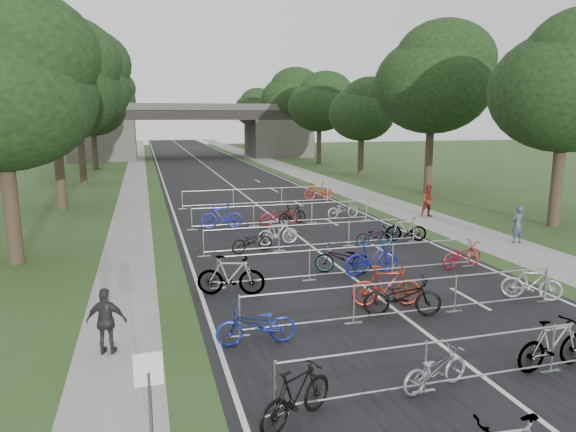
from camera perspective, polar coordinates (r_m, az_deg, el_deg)
name	(u,v)px	position (r m, az deg, el deg)	size (l,w,h in m)	color
road	(209,168)	(55.39, -8.74, 5.25)	(11.00, 140.00, 0.01)	black
sidewalk_right	(282,166)	(56.92, -0.68, 5.53)	(3.00, 140.00, 0.01)	gray
sidewalk_left	(136,170)	(54.99, -16.54, 4.89)	(2.00, 140.00, 0.01)	gray
lane_markings	(209,168)	(55.39, -8.74, 5.25)	(0.12, 140.00, 0.00)	silver
overpass_bridge	(194,131)	(70.06, -10.37, 9.27)	(31.00, 8.00, 7.05)	#47453F
park_sign	(149,386)	(8.77, -15.17, -17.75)	(0.45, 0.06, 1.83)	#4C4C51
tree_left_0	(1,86)	(21.20, -29.25, 12.50)	(6.72, 6.72, 10.25)	#33261C
tree_right_0	(570,85)	(28.65, 28.81, 12.66)	(7.17, 7.17, 10.93)	#33261C
tree_left_1	(54,83)	(33.03, -24.56, 13.29)	(7.56, 7.56, 11.53)	#33261C
tree_right_1	(435,80)	(38.26, 16.00, 14.29)	(8.18, 8.18, 12.47)	#33261C
tree_left_2	(78,82)	(44.97, -22.34, 13.62)	(8.40, 8.40, 12.81)	#33261C
tree_right_2	(363,111)	(48.84, 8.37, 11.49)	(6.16, 6.16, 9.39)	#33261C
tree_left_3	(93,106)	(56.85, -20.88, 11.36)	(6.72, 6.72, 10.25)	#33261C
tree_right_3	(321,103)	(60.03, 3.63, 12.40)	(7.17, 7.17, 10.93)	#33261C
tree_left_4	(101,101)	(68.83, -20.08, 11.91)	(7.56, 7.56, 11.53)	#33261C
tree_right_4	(291,98)	(71.49, 0.38, 12.98)	(8.18, 8.18, 12.47)	#33261C
tree_left_5	(107,98)	(80.82, -19.51, 12.29)	(8.40, 8.40, 12.81)	#33261C
tree_right_5	(270,113)	(83.04, -1.96, 11.35)	(6.16, 6.16, 9.39)	#33261C
tree_left_6	(112,110)	(92.77, -18.99, 11.07)	(6.72, 6.72, 10.25)	#33261C
tree_right_6	(255,108)	(94.75, -3.74, 11.88)	(7.17, 7.17, 10.93)	#33261C
barrier_row_1	(491,357)	(11.75, 21.65, -14.40)	(9.70, 0.08, 1.10)	#A4A6AB
barrier_row_2	(406,299)	(14.52, 12.98, -8.96)	(9.70, 0.08, 1.10)	#A4A6AB
barrier_row_3	(352,262)	(17.77, 7.11, -5.04)	(9.70, 0.08, 1.10)	#A4A6AB
barrier_row_4	(315,236)	(21.39, 2.97, -2.22)	(9.70, 0.08, 1.10)	#A4A6AB
barrier_row_5	(283,214)	(26.07, -0.54, 0.20)	(9.70, 0.08, 1.10)	#A4A6AB
barrier_row_6	(258,197)	(31.82, -3.38, 2.15)	(9.70, 0.08, 1.10)	#A4A6AB
bike_4	(296,396)	(9.66, 0.94, -19.34)	(0.52, 1.83, 1.10)	black
bike_5	(435,369)	(11.15, 16.03, -16.04)	(0.58, 1.67, 0.88)	#98979E
bike_6	(553,345)	(12.80, 27.36, -12.58)	(0.54, 1.91, 1.15)	#A4A6AB
bike_8	(256,325)	(12.60, -3.55, -12.00)	(0.68, 1.94, 1.02)	navy
bike_9	(386,286)	(15.19, 10.87, -7.68)	(0.58, 2.05, 1.23)	maroon
bike_10	(403,296)	(14.61, 12.61, -8.72)	(0.75, 2.15, 1.13)	black
bike_11	(532,284)	(17.11, 25.46, -6.79)	(0.49, 1.73, 1.04)	#AEADB5
bike_12	(231,276)	(15.94, -6.36, -6.61)	(0.59, 2.09, 1.26)	#A4A6AB
bike_13	(343,259)	(18.15, 6.13, -4.78)	(0.68, 1.96, 1.03)	#A4A6AB
bike_14	(372,258)	(18.05, 9.30, -4.59)	(0.59, 2.08, 1.25)	navy
bike_15	(462,255)	(19.76, 18.79, -4.11)	(0.64, 1.82, 0.96)	maroon
bike_16	(252,241)	(20.83, -4.01, -2.79)	(0.63, 1.80, 0.95)	black
bike_17	(278,233)	(21.95, -1.15, -1.87)	(0.51, 1.81, 1.09)	#BBBCC4
bike_18	(375,236)	(22.11, 9.63, -2.21)	(0.58, 1.67, 0.88)	#A4A6AB
bike_19	(406,229)	(23.20, 12.99, -1.47)	(0.50, 1.78, 1.07)	#A4A6AB
bike_20	(222,216)	(25.37, -7.37, -0.04)	(0.57, 2.03, 1.22)	#1C259C
bike_21	(278,215)	(25.86, -1.08, 0.06)	(0.70, 2.00, 1.05)	maroon
bike_22	(292,215)	(26.07, 0.48, 0.14)	(0.49, 1.73, 1.04)	black
bike_23	(343,210)	(27.90, 6.12, 0.72)	(0.64, 1.84, 0.97)	#A3A4AA
bike_27	(318,191)	(33.89, 3.39, 2.78)	(0.56, 1.99, 1.20)	maroon
pedestrian_a	(518,225)	(24.32, 24.15, -0.89)	(0.60, 0.39, 1.65)	#364051
pedestrian_b	(429,201)	(29.10, 15.38, 1.61)	(0.86, 0.67, 1.76)	maroon
pedestrian_c	(107,322)	(12.76, -19.51, -11.00)	(0.92, 0.38, 1.58)	#28272A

